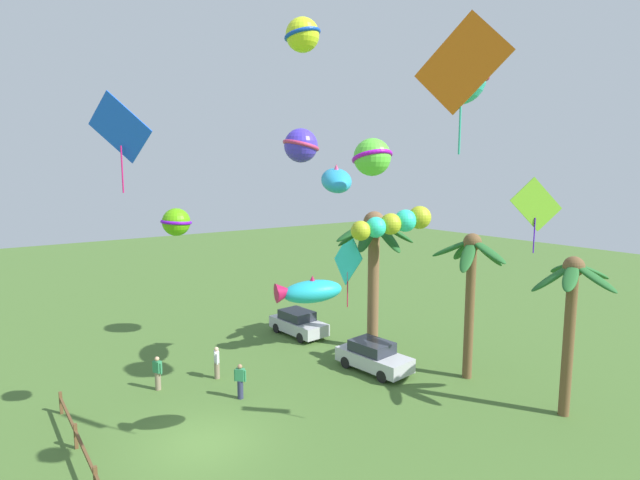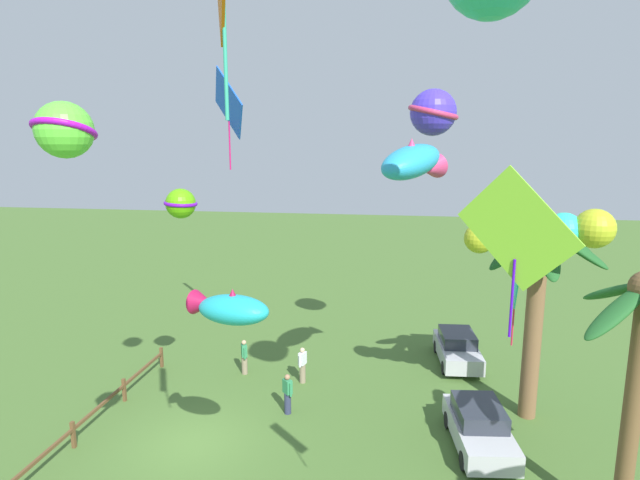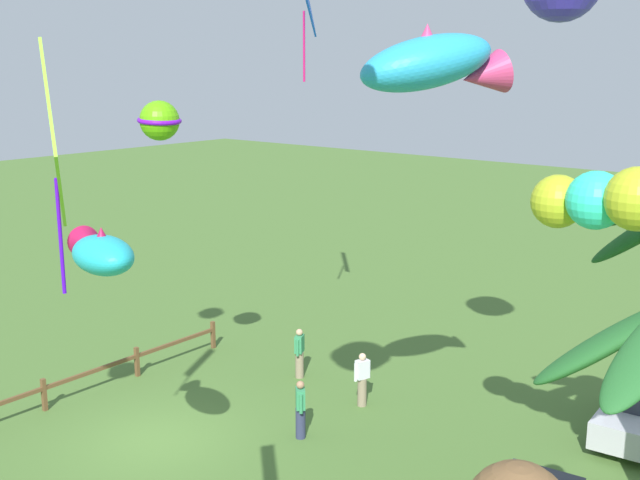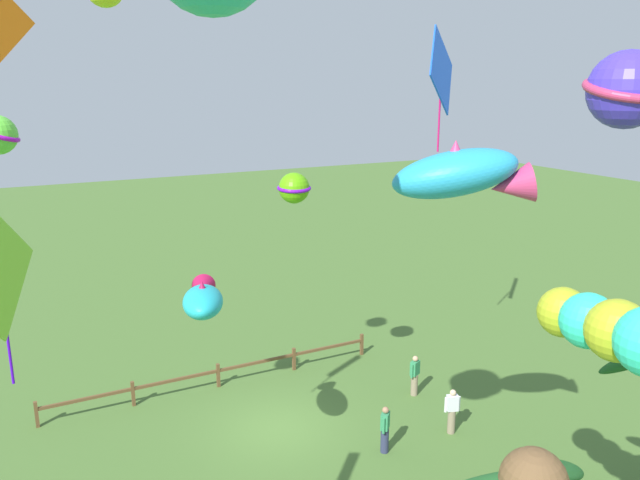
{
  "view_description": "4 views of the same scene",
  "coord_description": "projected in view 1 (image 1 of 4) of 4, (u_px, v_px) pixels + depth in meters",
  "views": [
    {
      "loc": [
        16.43,
        -6.6,
        10.0
      ],
      "look_at": [
        1.33,
        4.35,
        7.42
      ],
      "focal_mm": 27.81,
      "sensor_mm": 36.0,
      "label": 1
    },
    {
      "loc": [
        14.92,
        6.83,
        10.1
      ],
      "look_at": [
        -0.06,
        4.43,
        7.27
      ],
      "focal_mm": 28.41,
      "sensor_mm": 36.0,
      "label": 2
    },
    {
      "loc": [
        11.74,
        15.15,
        9.59
      ],
      "look_at": [
        0.28,
        5.74,
        6.24
      ],
      "focal_mm": 43.87,
      "sensor_mm": 36.0,
      "label": 3
    },
    {
      "loc": [
        7.39,
        17.64,
        11.52
      ],
      "look_at": [
        0.72,
        4.58,
        7.8
      ],
      "focal_mm": 35.07,
      "sensor_mm": 36.0,
      "label": 4
    }
  ],
  "objects": [
    {
      "name": "parked_car_1",
      "position": [
        373.0,
        356.0,
        25.02
      ],
      "size": [
        4.07,
        2.15,
        1.51
      ],
      "color": "#BCBCC1",
      "rests_on": "ground"
    },
    {
      "name": "kite_tube_7",
      "position": [
        395.0,
        223.0,
        25.26
      ],
      "size": [
        2.08,
        4.28,
        1.67
      ],
      "color": "#B2C023"
    },
    {
      "name": "palm_tree_0",
      "position": [
        471.0,
        273.0,
        23.56
      ],
      "size": [
        3.92,
        3.45,
        7.13
      ],
      "color": "brown",
      "rests_on": "ground"
    },
    {
      "name": "kite_fish_2",
      "position": [
        336.0,
        181.0,
        22.36
      ],
      "size": [
        3.25,
        2.64,
        1.5
      ],
      "color": "#269FD2"
    },
    {
      "name": "palm_tree_1",
      "position": [
        373.0,
        248.0,
        27.52
      ],
      "size": [
        4.21,
        4.72,
        7.84
      ],
      "color": "brown",
      "rests_on": "ground"
    },
    {
      "name": "spectator_1",
      "position": [
        240.0,
        381.0,
        21.91
      ],
      "size": [
        0.43,
        0.43,
        1.59
      ],
      "color": "#2D3351",
      "rests_on": "ground"
    },
    {
      "name": "kite_fish_8",
      "position": [
        309.0,
        291.0,
        16.56
      ],
      "size": [
        1.62,
        2.46,
        0.97
      ],
      "color": "#20B4C6"
    },
    {
      "name": "spectator_0",
      "position": [
        217.0,
        362.0,
        24.05
      ],
      "size": [
        0.53,
        0.34,
        1.59
      ],
      "color": "gray",
      "rests_on": "ground"
    },
    {
      "name": "kite_ball_0",
      "position": [
        176.0,
        222.0,
        17.74
      ],
      "size": [
        1.3,
        1.31,
        1.0
      ],
      "color": "#57B20F"
    },
    {
      "name": "spectator_2",
      "position": [
        158.0,
        373.0,
        22.8
      ],
      "size": [
        0.5,
        0.37,
        1.59
      ],
      "color": "gray",
      "rests_on": "ground"
    },
    {
      "name": "kite_ball_11",
      "position": [
        302.0,
        35.0,
        13.44
      ],
      "size": [
        1.43,
        1.43,
        0.92
      ],
      "color": "#D0E922"
    },
    {
      "name": "kite_ball_1",
      "position": [
        301.0,
        146.0,
        25.71
      ],
      "size": [
        2.35,
        2.35,
        1.76
      ],
      "color": "#4633D6"
    },
    {
      "name": "kite_diamond_9",
      "position": [
        348.0,
        260.0,
        29.0
      ],
      "size": [
        3.22,
        0.6,
        4.54
      ],
      "color": "#2AEAE8"
    },
    {
      "name": "ground_plane",
      "position": [
        204.0,
        443.0,
        18.39
      ],
      "size": [
        120.0,
        120.0,
        0.0
      ],
      "primitive_type": "plane",
      "color": "#476B2D"
    },
    {
      "name": "kite_ball_6",
      "position": [
        460.0,
        78.0,
        17.91
      ],
      "size": [
        2.73,
        2.73,
        1.85
      ],
      "color": "#2EBFAA"
    },
    {
      "name": "kite_diamond_5",
      "position": [
        120.0,
        129.0,
        21.79
      ],
      "size": [
        2.52,
        2.08,
        4.43
      ],
      "color": "blue"
    },
    {
      "name": "kite_diamond_10",
      "position": [
        536.0,
        206.0,
        16.0
      ],
      "size": [
        0.94,
        1.54,
        2.48
      ],
      "color": "#8ADA32"
    },
    {
      "name": "kite_diamond_3",
      "position": [
        462.0,
        65.0,
        12.96
      ],
      "size": [
        2.44,
        1.05,
        3.66
      ],
      "color": "orange"
    },
    {
      "name": "kite_ball_4",
      "position": [
        372.0,
        157.0,
        11.89
      ],
      "size": [
        1.06,
        1.07,
        0.91
      ],
      "color": "#5ED83A"
    },
    {
      "name": "parked_car_0",
      "position": [
        298.0,
        323.0,
        30.52
      ],
      "size": [
        4.03,
        2.01,
        1.51
      ],
      "color": "#BCBCC1",
      "rests_on": "ground"
    },
    {
      "name": "palm_tree_2",
      "position": [
        572.0,
        300.0,
        19.85
      ],
      "size": [
        3.5,
        3.66,
        6.67
      ],
      "color": "brown",
      "rests_on": "ground"
    },
    {
      "name": "rail_fence",
      "position": [
        95.0,
        477.0,
        15.37
      ],
      "size": [
        13.05,
        0.12,
        0.95
      ],
      "color": "brown",
      "rests_on": "ground"
    }
  ]
}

